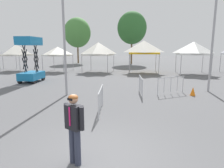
% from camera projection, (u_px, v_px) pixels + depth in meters
% --- Properties ---
extents(ground_plane, '(140.00, 140.00, 0.00)m').
position_uv_depth(ground_plane, '(99.00, 157.00, 5.15)').
color(ground_plane, '#5B5B5E').
extents(canopy_tent_behind_right, '(3.28, 3.28, 3.31)m').
position_uv_depth(canopy_tent_behind_right, '(17.00, 50.00, 24.36)').
color(canopy_tent_behind_right, '#9E9EA3').
rests_on(canopy_tent_behind_right, ground).
extents(canopy_tent_right_of_center, '(2.96, 2.96, 3.00)m').
position_uv_depth(canopy_tent_right_of_center, '(58.00, 51.00, 23.55)').
color(canopy_tent_right_of_center, '#9E9EA3').
rests_on(canopy_tent_right_of_center, ground).
extents(canopy_tent_far_left, '(3.44, 3.44, 3.51)m').
position_uv_depth(canopy_tent_far_left, '(98.00, 49.00, 23.08)').
color(canopy_tent_far_left, '#9E9EA3').
rests_on(canopy_tent_far_left, ground).
extents(canopy_tent_behind_left, '(3.55, 3.55, 3.70)m').
position_uv_depth(canopy_tent_behind_left, '(144.00, 47.00, 22.49)').
color(canopy_tent_behind_left, '#9E9EA3').
rests_on(canopy_tent_behind_left, ground).
extents(canopy_tent_left_of_center, '(3.27, 3.27, 3.53)m').
position_uv_depth(canopy_tent_left_of_center, '(194.00, 48.00, 21.33)').
color(canopy_tent_left_of_center, '#9E9EA3').
rests_on(canopy_tent_left_of_center, ground).
extents(scissor_lift, '(1.58, 2.41, 3.74)m').
position_uv_depth(scissor_lift, '(31.00, 68.00, 16.35)').
color(scissor_lift, black).
rests_on(scissor_lift, ground).
extents(person_foreground, '(0.59, 0.41, 1.78)m').
position_uv_depth(person_foreground, '(74.00, 124.00, 4.67)').
color(person_foreground, '#33384C').
rests_on(person_foreground, ground).
extents(light_pole_near_lift, '(0.36, 0.36, 9.74)m').
position_uv_depth(light_pole_near_lift, '(63.00, 1.00, 10.95)').
color(light_pole_near_lift, '#9E9EA3').
rests_on(light_pole_near_lift, ground).
extents(light_pole_opposite_side, '(0.36, 0.36, 9.63)m').
position_uv_depth(light_pole_opposite_side, '(216.00, 6.00, 11.94)').
color(light_pole_opposite_side, '#9E9EA3').
rests_on(light_pole_opposite_side, ground).
extents(tree_behind_tents_left, '(4.95, 4.95, 8.39)m').
position_uv_depth(tree_behind_tents_left, '(77.00, 33.00, 36.15)').
color(tree_behind_tents_left, brown).
rests_on(tree_behind_tents_left, ground).
extents(tree_behind_tents_center, '(5.13, 5.13, 9.16)m').
position_uv_depth(tree_behind_tents_center, '(132.00, 28.00, 34.17)').
color(tree_behind_tents_center, brown).
rests_on(tree_behind_tents_center, ground).
extents(crowd_barrier_near_person, '(0.29, 2.09, 1.08)m').
position_uv_depth(crowd_barrier_near_person, '(141.00, 82.00, 12.16)').
color(crowd_barrier_near_person, '#B7BABF').
rests_on(crowd_barrier_near_person, ground).
extents(crowd_barrier_by_lift, '(0.33, 2.09, 1.08)m').
position_uv_depth(crowd_barrier_by_lift, '(101.00, 96.00, 8.66)').
color(crowd_barrier_by_lift, '#B7BABF').
rests_on(crowd_barrier_by_lift, ground).
extents(crowd_barrier_mid_lot, '(1.78, 1.20, 1.08)m').
position_uv_depth(crowd_barrier_mid_lot, '(171.00, 82.00, 12.16)').
color(crowd_barrier_mid_lot, '#B7BABF').
rests_on(crowd_barrier_mid_lot, ground).
extents(traffic_cone_lot_center, '(0.32, 0.32, 0.52)m').
position_uv_depth(traffic_cone_lot_center, '(193.00, 91.00, 11.76)').
color(traffic_cone_lot_center, orange).
rests_on(traffic_cone_lot_center, ground).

